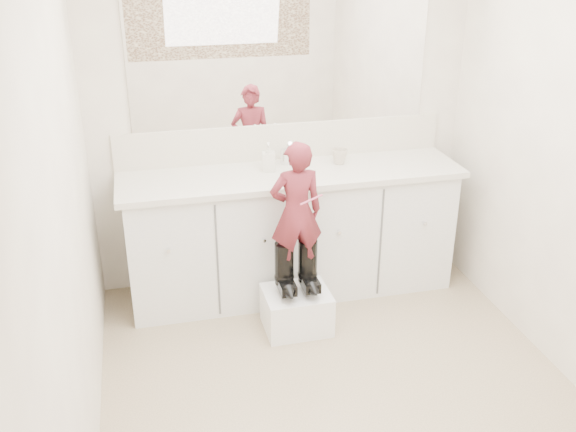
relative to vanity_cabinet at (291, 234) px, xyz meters
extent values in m
plane|color=#816E55|center=(0.00, -1.23, -0.42)|extent=(3.00, 3.00, 0.00)
plane|color=beige|center=(0.00, 0.27, 0.77)|extent=(2.60, 0.00, 2.60)
plane|color=beige|center=(0.00, -2.73, 0.77)|extent=(2.60, 0.00, 2.60)
plane|color=beige|center=(-1.30, -1.23, 0.78)|extent=(0.00, 3.00, 3.00)
cube|color=silver|center=(0.00, 0.00, 0.00)|extent=(2.20, 0.55, 0.85)
cube|color=beige|center=(0.00, -0.01, 0.45)|extent=(2.28, 0.58, 0.04)
cube|color=beige|center=(0.00, 0.26, 0.59)|extent=(2.28, 0.03, 0.25)
cube|color=white|center=(0.00, 0.26, 1.22)|extent=(2.00, 0.02, 1.00)
cube|color=#472819|center=(0.00, -2.71, 1.22)|extent=(2.00, 0.01, 1.20)
cylinder|color=silver|center=(0.00, 0.15, 0.52)|extent=(0.08, 0.08, 0.10)
imported|color=beige|center=(0.35, 0.06, 0.52)|extent=(0.13, 0.13, 0.10)
imported|color=silver|center=(-0.14, 0.05, 0.56)|extent=(0.10, 0.10, 0.19)
cube|color=white|center=(-0.09, -0.50, -0.29)|extent=(0.42, 0.35, 0.26)
imported|color=#AD353C|center=(-0.09, -0.48, 0.38)|extent=(0.33, 0.22, 0.88)
cylinder|color=#DB557A|center=(-0.02, -0.56, 0.49)|extent=(0.14, 0.01, 0.06)
camera|label=1|loc=(-0.95, -3.87, 1.93)|focal=40.00mm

